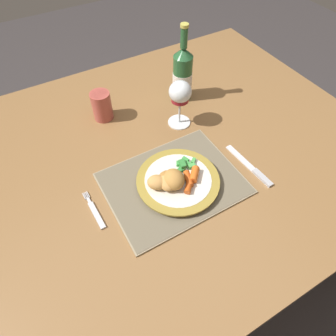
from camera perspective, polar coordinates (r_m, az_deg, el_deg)
ground_plane at (r=1.56m, az=-2.60°, el=-16.16°), size 6.00×6.00×0.00m
dining_table at (r=0.98m, az=-3.96°, el=-0.64°), size 1.48×1.08×0.74m
placemat at (r=0.86m, az=1.00°, el=-2.90°), size 0.38×0.29×0.01m
dinner_plate at (r=0.84m, az=1.91°, el=-2.50°), size 0.24×0.24×0.02m
breaded_croquettes at (r=0.81m, az=0.03°, el=-2.39°), size 0.11×0.09×0.05m
green_beans_pile at (r=0.86m, az=3.11°, el=0.51°), size 0.08×0.07×0.02m
glazed_carrots at (r=0.83m, az=4.42°, el=-2.06°), size 0.08×0.07×0.02m
fork at (r=0.83m, az=-13.71°, el=-8.21°), size 0.02×0.13×0.01m
table_knife at (r=0.92m, az=15.78°, el=-0.12°), size 0.03×0.19×0.01m
wine_glass at (r=0.96m, az=2.33°, el=13.82°), size 0.08×0.08×0.16m
bottle at (r=1.09m, az=2.78°, el=17.47°), size 0.07×0.07×0.27m
drinking_cup at (r=1.05m, az=-12.50°, el=11.59°), size 0.07×0.07×0.10m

